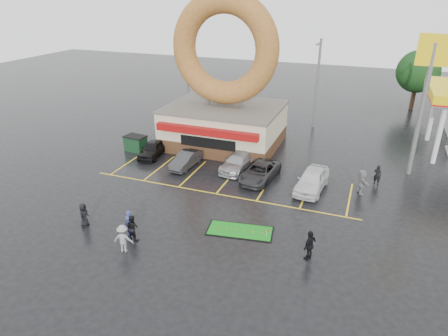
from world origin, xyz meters
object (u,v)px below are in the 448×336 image
(streetlight_mid, at_px, (317,82))
(car_silver, at_px, (238,162))
(dumpster, at_px, (136,144))
(putting_green, at_px, (240,231))
(shell_sign, at_px, (428,81))
(person_cameraman, at_px, (310,245))
(car_grey, at_px, (260,172))
(donut_shop, at_px, (224,97))
(car_black, at_px, (153,149))
(car_white, at_px, (312,180))
(car_dgrey, at_px, (186,160))
(streetlight_left, at_px, (187,74))
(person_blue, at_px, (130,224))

(streetlight_mid, height_order, car_silver, streetlight_mid)
(dumpster, distance_m, putting_green, 15.95)
(shell_sign, xyz_separation_m, car_silver, (-12.96, -4.00, -6.74))
(dumpster, bearing_deg, person_cameraman, -23.40)
(shell_sign, height_order, car_grey, shell_sign)
(car_grey, distance_m, putting_green, 7.41)
(donut_shop, distance_m, car_black, 7.88)
(car_white, bearing_deg, car_black, 179.31)
(car_silver, bearing_deg, car_dgrey, -160.81)
(dumpster, bearing_deg, streetlight_mid, 49.02)
(streetlight_left, distance_m, person_blue, 24.64)
(person_blue, bearing_deg, donut_shop, 74.17)
(donut_shop, distance_m, shell_sign, 16.29)
(car_dgrey, xyz_separation_m, dumpster, (-5.81, 1.66, 0.03))
(shell_sign, xyz_separation_m, car_white, (-6.76, -5.51, -6.60))
(putting_green, bearing_deg, person_cameraman, -15.73)
(streetlight_mid, bearing_deg, car_white, -81.17)
(person_cameraman, bearing_deg, car_white, -148.06)
(person_blue, xyz_separation_m, dumpster, (-7.11, 11.91, -0.18))
(donut_shop, distance_m, car_dgrey, 7.23)
(car_silver, bearing_deg, donut_shop, 126.33)
(donut_shop, relative_size, streetlight_left, 1.50)
(shell_sign, bearing_deg, car_grey, -154.05)
(car_silver, distance_m, dumpster, 9.95)
(car_black, distance_m, dumpster, 2.19)
(person_cameraman, bearing_deg, shell_sign, -178.41)
(car_black, distance_m, car_silver, 7.83)
(shell_sign, xyz_separation_m, streetlight_left, (-23.00, 7.92, -2.60))
(car_white, relative_size, person_blue, 2.75)
(person_blue, relative_size, person_cameraman, 0.94)
(streetlight_left, height_order, dumpster, streetlight_left)
(car_dgrey, bearing_deg, person_blue, -78.71)
(person_blue, distance_m, person_cameraman, 10.37)
(car_black, relative_size, car_dgrey, 1.05)
(car_grey, height_order, dumpster, dumpster)
(donut_shop, xyz_separation_m, streetlight_left, (-7.00, 6.95, 0.32))
(shell_sign, distance_m, streetlight_mid, 12.93)
(streetlight_left, relative_size, car_white, 1.97)
(shell_sign, relative_size, streetlight_left, 1.18)
(car_black, relative_size, car_grey, 0.86)
(car_white, bearing_deg, car_grey, -178.60)
(dumpster, bearing_deg, donut_shop, 39.81)
(person_blue, xyz_separation_m, putting_green, (5.92, 2.75, -0.80))
(car_black, bearing_deg, car_white, -13.02)
(car_white, bearing_deg, car_silver, 171.77)
(car_white, distance_m, person_cameraman, 8.36)
(streetlight_left, relative_size, car_silver, 2.03)
(car_dgrey, relative_size, car_grey, 0.82)
(car_dgrey, xyz_separation_m, person_cameraman, (11.57, -8.73, 0.26))
(car_grey, height_order, car_white, car_white)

